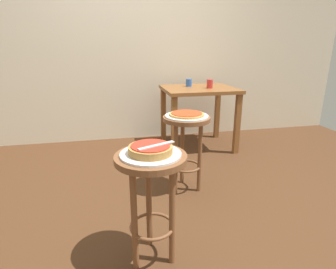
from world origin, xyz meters
TOP-DOWN VIEW (x-y plane):
  - ground_plane at (0.00, 0.00)m, footprint 6.00×6.00m
  - back_wall at (0.00, 1.65)m, footprint 6.00×0.10m
  - stool_foreground at (-0.15, -0.75)m, footprint 0.40×0.40m
  - serving_plate_foreground at (-0.15, -0.75)m, footprint 0.33×0.33m
  - pizza_foreground at (-0.15, -0.75)m, footprint 0.24×0.24m
  - stool_middle at (0.27, 0.03)m, footprint 0.40×0.40m
  - serving_plate_middle at (0.27, 0.03)m, footprint 0.36×0.36m
  - pizza_middle at (0.27, 0.03)m, footprint 0.29×0.29m
  - dining_table at (0.72, 1.06)m, footprint 0.87×0.73m
  - cup_near_edge at (0.82, 0.99)m, footprint 0.07×0.07m
  - cup_far_edge at (0.62, 1.19)m, footprint 0.07×0.07m
  - pizza_server_knife at (-0.12, -0.77)m, footprint 0.21×0.11m

SIDE VIEW (x-z plane):
  - ground_plane at x=0.00m, z-range 0.00..0.00m
  - stool_foreground at x=-0.15m, z-range 0.17..0.84m
  - stool_middle at x=0.27m, z-range 0.17..0.84m
  - dining_table at x=0.72m, z-range 0.25..1.01m
  - serving_plate_foreground at x=-0.15m, z-range 0.67..0.69m
  - serving_plate_middle at x=0.27m, z-range 0.67..0.69m
  - pizza_middle at x=0.27m, z-range 0.69..0.71m
  - pizza_foreground at x=-0.15m, z-range 0.69..0.73m
  - pizza_server_knife at x=-0.12m, z-range 0.73..0.74m
  - cup_far_edge at x=0.62m, z-range 0.76..0.85m
  - cup_near_edge at x=0.82m, z-range 0.76..0.86m
  - back_wall at x=0.00m, z-range 0.00..3.00m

